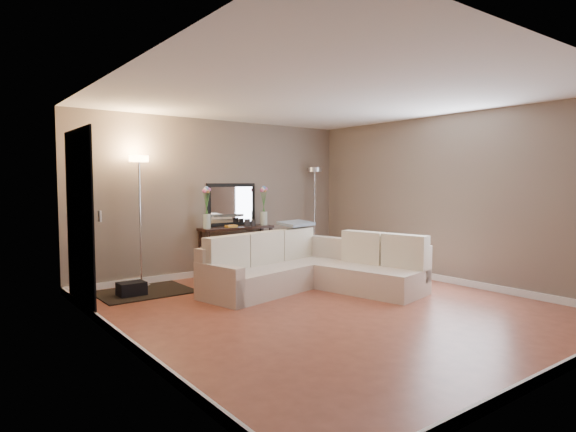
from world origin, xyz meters
TOP-DOWN VIEW (x-y plane):
  - floor at (0.00, 0.00)m, footprint 5.00×5.50m
  - ceiling at (0.00, 0.00)m, footprint 5.00×5.50m
  - wall_back at (0.00, 2.76)m, footprint 5.00×0.02m
  - wall_front at (0.00, -2.76)m, footprint 5.00×0.02m
  - wall_left at (-2.51, 0.00)m, footprint 0.02×5.50m
  - wall_right at (2.51, 0.00)m, footprint 0.02×5.50m
  - baseboard_back at (0.00, 2.73)m, footprint 5.00×0.03m
  - baseboard_front at (0.00, -2.73)m, footprint 5.00×0.03m
  - baseboard_left at (-2.48, 0.00)m, footprint 0.03×5.50m
  - baseboard_right at (2.48, 0.00)m, footprint 0.03×5.50m
  - doorway at (-2.48, 1.70)m, footprint 0.02×1.20m
  - switch_plate at (-2.48, 0.85)m, footprint 0.02×0.08m
  - sectional_sofa at (0.45, 0.92)m, footprint 2.79×2.38m
  - throw_blanket at (0.75, 1.58)m, footprint 0.67×0.49m
  - console_table at (0.15, 2.56)m, footprint 1.32×0.36m
  - leaning_mirror at (0.24, 2.73)m, footprint 0.93×0.05m
  - table_decor at (0.23, 2.52)m, footprint 0.56×0.12m
  - flower_vase_left at (-0.32, 2.57)m, footprint 0.15×0.12m
  - flower_vase_right at (0.79, 2.56)m, footprint 0.15×0.12m
  - floor_lamp_lit at (-1.43, 2.53)m, footprint 0.28×0.28m
  - floor_lamp_unlit at (1.94, 2.53)m, footprint 0.32×0.32m
  - charcoal_rug at (-1.53, 2.16)m, footprint 1.29×0.97m
  - black_bag at (-1.75, 2.04)m, footprint 0.36×0.26m

SIDE VIEW (x-z plane):
  - floor at x=0.00m, z-range -0.01..0.00m
  - charcoal_rug at x=-1.53m, z-range 0.00..0.02m
  - baseboard_back at x=0.00m, z-range 0.00..0.10m
  - baseboard_front at x=0.00m, z-range 0.00..0.10m
  - baseboard_left at x=-2.48m, z-range 0.00..0.10m
  - baseboard_right at x=2.48m, z-range 0.00..0.10m
  - black_bag at x=-1.75m, z-range -0.04..0.20m
  - sectional_sofa at x=0.45m, z-range -0.11..0.72m
  - console_table at x=0.15m, z-range 0.05..0.86m
  - table_decor at x=0.23m, z-range 0.77..0.91m
  - throw_blanket at x=0.75m, z-range 0.87..0.95m
  - flower_vase_left at x=-0.32m, z-range 0.75..1.45m
  - flower_vase_right at x=0.79m, z-range 0.75..1.45m
  - doorway at x=-2.48m, z-range 0.00..2.20m
  - leaning_mirror at x=0.24m, z-range 0.82..1.54m
  - switch_plate at x=-2.48m, z-range 1.14..1.26m
  - wall_back at x=0.00m, z-range 0.00..2.60m
  - wall_front at x=0.00m, z-range 0.00..2.60m
  - wall_left at x=-2.51m, z-range 0.00..2.60m
  - wall_right at x=2.51m, z-range 0.00..2.60m
  - floor_lamp_unlit at x=1.94m, z-range 0.38..2.22m
  - floor_lamp_lit at x=-1.43m, z-range 0.40..2.35m
  - ceiling at x=0.00m, z-range 2.60..2.61m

